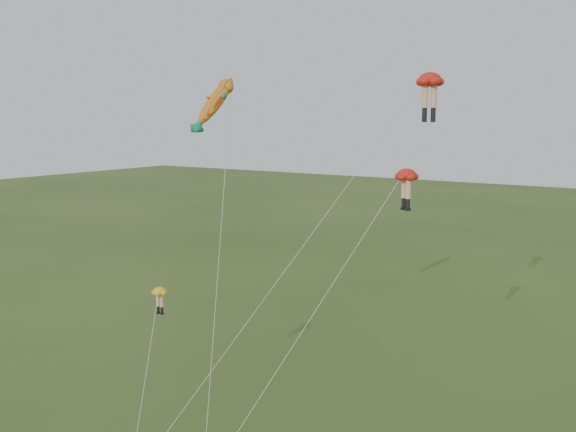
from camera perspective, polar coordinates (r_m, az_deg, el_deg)
The scene contains 4 objects.
legs_kite_red_high at distance 36.99m, azimuth 12.21°, elevation 11.10°, with size 10.92×13.72×19.99m.
legs_kite_red_mid at distance 33.41m, azimuth 10.11°, elevation 2.78°, with size 6.61×11.07×14.91m.
legs_kite_yellow at distance 38.16m, azimuth -11.44°, elevation -7.34°, with size 3.67×5.94×7.73m.
fish_kite at distance 36.25m, azimuth -6.45°, elevation 9.95°, with size 4.05×6.59×19.95m.
Camera 1 is at (21.03, -22.94, 17.48)m, focal length 40.00 mm.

